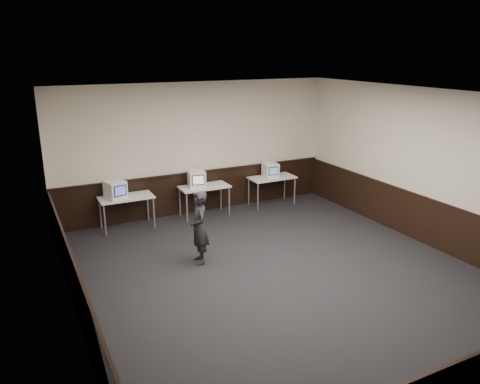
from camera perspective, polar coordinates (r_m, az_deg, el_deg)
name	(u,v)px	position (r m, az deg, el deg)	size (l,w,h in m)	color
floor	(281,276)	(8.62, 5.03, -10.11)	(8.00, 8.00, 0.00)	black
ceiling	(286,96)	(7.71, 5.65, 11.56)	(8.00, 8.00, 0.00)	white
back_wall	(197,149)	(11.51, -5.24, 5.30)	(7.00, 7.00, 0.00)	beige
left_wall	(68,224)	(6.93, -20.18, -3.67)	(8.00, 8.00, 0.00)	beige
right_wall	(431,169)	(10.26, 22.21, 2.65)	(8.00, 8.00, 0.00)	beige
wainscot_back	(199,192)	(11.76, -5.06, 0.03)	(6.98, 0.04, 1.00)	black
wainscot_left	(78,294)	(7.37, -19.14, -11.68)	(0.04, 7.98, 1.00)	black
wainscot_right	(424,220)	(10.55, 21.48, -3.15)	(0.04, 7.98, 1.00)	black
wainscot_rail	(198,172)	(11.60, -5.09, 2.46)	(6.98, 0.06, 0.04)	black
desk_left	(126,200)	(10.83, -13.71, -0.91)	(1.20, 0.60, 0.75)	silver
desk_center	(204,189)	(11.37, -4.37, 0.39)	(1.20, 0.60, 0.75)	silver
desk_right	(272,179)	(12.18, 3.92, 1.54)	(1.20, 0.60, 0.75)	silver
emac_left	(115,190)	(10.69, -14.95, 0.28)	(0.50, 0.51, 0.40)	white
emac_center	(197,179)	(11.27, -5.32, 1.64)	(0.47, 0.48, 0.40)	white
emac_right	(271,170)	(12.12, 3.75, 2.69)	(0.40, 0.42, 0.36)	white
person	(199,228)	(8.85, -4.98, -4.37)	(0.52, 0.34, 1.41)	black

